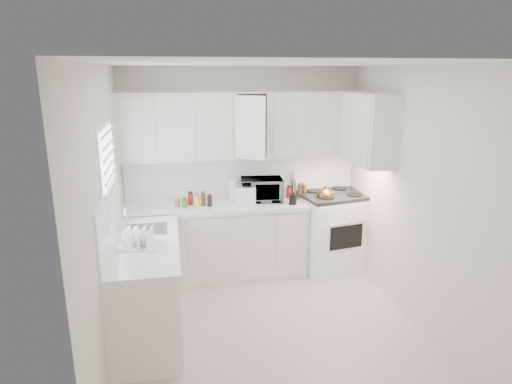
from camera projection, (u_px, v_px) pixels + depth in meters
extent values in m
plane|color=beige|center=(269.00, 327.00, 4.52)|extent=(3.20, 3.20, 0.00)
plane|color=white|center=(272.00, 63.00, 3.83)|extent=(3.20, 3.20, 0.00)
plane|color=beige|center=(243.00, 170.00, 5.69)|extent=(3.00, 0.00, 3.00)
plane|color=beige|center=(329.00, 282.00, 2.66)|extent=(3.00, 0.00, 3.00)
plane|color=beige|center=(105.00, 216.00, 3.90)|extent=(0.00, 3.20, 3.20)
plane|color=beige|center=(415.00, 198.00, 4.46)|extent=(0.00, 3.20, 3.20)
cube|color=silver|center=(216.00, 207.00, 5.42)|extent=(2.24, 0.64, 0.05)
cube|color=silver|center=(145.00, 244.00, 4.24)|extent=(0.64, 1.62, 0.05)
cube|color=silver|center=(243.00, 176.00, 5.70)|extent=(2.98, 0.02, 0.55)
cube|color=silver|center=(110.00, 217.00, 4.11)|extent=(0.02, 1.60, 0.55)
imported|color=gray|center=(262.00, 187.00, 5.56)|extent=(0.54, 0.33, 0.35)
cylinder|color=white|center=(234.00, 190.00, 5.59)|extent=(0.12, 0.12, 0.27)
cylinder|color=olive|center=(177.00, 199.00, 5.44)|extent=(0.06, 0.06, 0.13)
cylinder|color=#3C7D29|center=(184.00, 200.00, 5.37)|extent=(0.06, 0.06, 0.13)
cylinder|color=red|center=(190.00, 198.00, 5.47)|extent=(0.06, 0.06, 0.13)
cylinder|color=yellow|center=(196.00, 200.00, 5.39)|extent=(0.06, 0.06, 0.13)
cylinder|color=#5D2C1A|center=(202.00, 198.00, 5.49)|extent=(0.06, 0.06, 0.13)
cylinder|color=black|center=(208.00, 199.00, 5.42)|extent=(0.06, 0.06, 0.13)
cylinder|color=red|center=(288.00, 190.00, 5.73)|extent=(0.06, 0.06, 0.19)
cylinder|color=yellow|center=(294.00, 191.00, 5.69)|extent=(0.06, 0.06, 0.19)
cylinder|color=#5D2C1A|center=(296.00, 189.00, 5.75)|extent=(0.06, 0.06, 0.19)
cylinder|color=black|center=(302.00, 190.00, 5.71)|extent=(0.06, 0.06, 0.19)
cylinder|color=olive|center=(305.00, 189.00, 5.78)|extent=(0.06, 0.06, 0.19)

